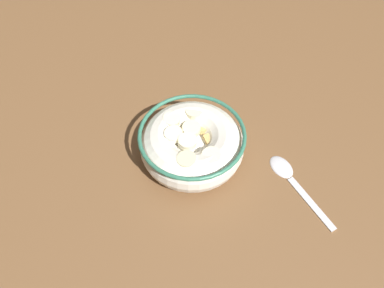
# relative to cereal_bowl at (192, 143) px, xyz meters

# --- Properties ---
(ground_plane) EXTENTS (1.35, 1.35, 0.02)m
(ground_plane) POSITION_rel_cereal_bowl_xyz_m (-0.00, 0.00, -0.04)
(ground_plane) COLOR brown
(cereal_bowl) EXTENTS (0.16, 0.16, 0.06)m
(cereal_bowl) POSITION_rel_cereal_bowl_xyz_m (0.00, 0.00, 0.00)
(cereal_bowl) COLOR silver
(cereal_bowl) RESTS_ON ground_plane
(spoon) EXTENTS (0.12, 0.09, 0.01)m
(spoon) POSITION_rel_cereal_bowl_xyz_m (-0.15, -0.03, -0.03)
(spoon) COLOR silver
(spoon) RESTS_ON ground_plane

